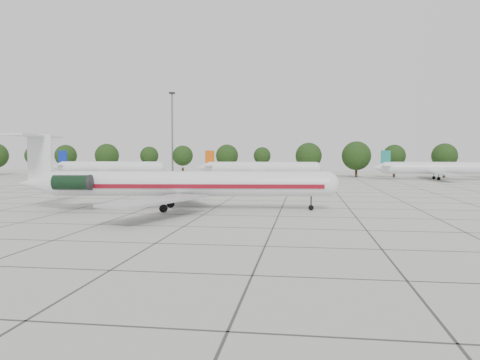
{
  "coord_description": "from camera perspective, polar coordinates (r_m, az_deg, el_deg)",
  "views": [
    {
      "loc": [
        10.78,
        -48.55,
        6.52
      ],
      "look_at": [
        3.31,
        4.84,
        3.5
      ],
      "focal_mm": 35.0,
      "sensor_mm": 36.0,
      "label": 1
    }
  ],
  "objects": [
    {
      "name": "bg_airliner_b",
      "position": [
        130.17,
        -15.67,
        1.5
      ],
      "size": [
        28.24,
        27.2,
        7.4
      ],
      "color": "silver",
      "rests_on": "ground"
    },
    {
      "name": "tree_line",
      "position": [
        135.43,
        -1.59,
        2.98
      ],
      "size": [
        249.86,
        8.44,
        10.22
      ],
      "color": "#332114",
      "rests_on": "ground"
    },
    {
      "name": "ground",
      "position": [
        50.16,
        -4.53,
        -4.27
      ],
      "size": [
        260.0,
        260.0,
        0.0
      ],
      "primitive_type": "plane",
      "color": "beige",
      "rests_on": "ground"
    },
    {
      "name": "main_airliner",
      "position": [
        54.82,
        -8.31,
        -0.4
      ],
      "size": [
        37.42,
        29.29,
        8.79
      ],
      "rotation": [
        0.0,
        0.0,
        0.11
      ],
      "color": "silver",
      "rests_on": "ground"
    },
    {
      "name": "apron_joints",
      "position": [
        64.78,
        -1.66,
        -2.56
      ],
      "size": [
        170.0,
        170.0,
        0.02
      ],
      "primitive_type": "cube",
      "color": "#383838",
      "rests_on": "ground"
    },
    {
      "name": "bg_airliner_d",
      "position": [
        127.95,
        23.17,
        1.33
      ],
      "size": [
        28.24,
        27.2,
        7.4
      ],
      "color": "silver",
      "rests_on": "ground"
    },
    {
      "name": "floodlight_mast",
      "position": [
        146.55,
        -8.26,
        6.21
      ],
      "size": [
        1.6,
        1.6,
        25.45
      ],
      "color": "slate",
      "rests_on": "ground"
    },
    {
      "name": "bg_airliner_c",
      "position": [
        119.35,
        2.54,
        1.47
      ],
      "size": [
        28.24,
        27.2,
        7.4
      ],
      "color": "silver",
      "rests_on": "ground"
    }
  ]
}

